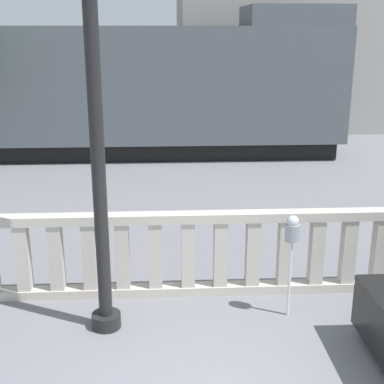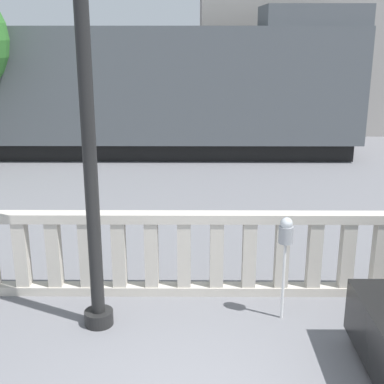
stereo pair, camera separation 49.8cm
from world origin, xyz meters
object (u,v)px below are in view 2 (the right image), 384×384
Objects in this scene: lamppost at (88,122)px; parking_meter at (286,237)px; train_far at (121,63)px; train_near at (29,89)px.

lamppost is 3.85× the size of parking_meter.
lamppost reaches higher than parking_meter.
parking_meter is 0.05× the size of train_far.
train_near is at bearing -92.21° from train_far.
parking_meter is at bearing -58.05° from train_near.
train_near is 16.89m from train_far.
train_near reaches higher than parking_meter.
train_near is at bearing 110.46° from lamppost.
train_far reaches higher than parking_meter.
parking_meter is 0.07× the size of train_near.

